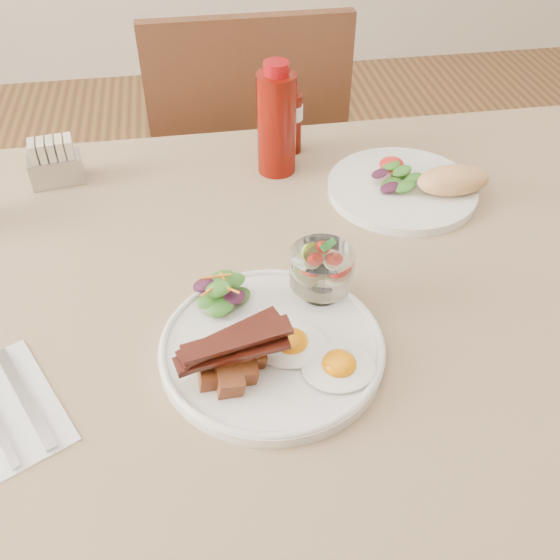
{
  "coord_description": "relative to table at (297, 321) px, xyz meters",
  "views": [
    {
      "loc": [
        -0.13,
        -0.65,
        1.34
      ],
      "look_at": [
        -0.04,
        -0.07,
        0.82
      ],
      "focal_mm": 40.0,
      "sensor_mm": 36.0,
      "label": 1
    }
  ],
  "objects": [
    {
      "name": "table",
      "position": [
        0.0,
        0.0,
        0.0
      ],
      "size": [
        1.33,
        0.88,
        0.75
      ],
      "color": "#58311B",
      "rests_on": "ground"
    },
    {
      "name": "chair_far",
      "position": [
        0.0,
        0.66,
        -0.14
      ],
      "size": [
        0.42,
        0.42,
        0.93
      ],
      "color": "#58311B",
      "rests_on": "ground"
    },
    {
      "name": "main_plate",
      "position": [
        -0.06,
        -0.13,
        0.1
      ],
      "size": [
        0.28,
        0.28,
        0.02
      ],
      "primitive_type": "cylinder",
      "color": "white",
      "rests_on": "table"
    },
    {
      "name": "fried_eggs",
      "position": [
        -0.01,
        -0.17,
        0.11
      ],
      "size": [
        0.15,
        0.13,
        0.02
      ],
      "rotation": [
        0.0,
        0.0,
        -0.1
      ],
      "color": "white",
      "rests_on": "main_plate"
    },
    {
      "name": "bacon_potato_pile",
      "position": [
        -0.11,
        -0.17,
        0.13
      ],
      "size": [
        0.14,
        0.09,
        0.06
      ],
      "rotation": [
        0.0,
        0.0,
        -0.23
      ],
      "color": "brown",
      "rests_on": "main_plate"
    },
    {
      "name": "side_salad",
      "position": [
        -0.11,
        -0.05,
        0.12
      ],
      "size": [
        0.08,
        0.08,
        0.04
      ],
      "rotation": [
        0.0,
        0.0,
        -0.41
      ],
      "color": "#225015",
      "rests_on": "main_plate"
    },
    {
      "name": "fruit_cup",
      "position": [
        0.02,
        -0.06,
        0.15
      ],
      "size": [
        0.08,
        0.08,
        0.09
      ],
      "rotation": [
        0.0,
        0.0,
        0.17
      ],
      "color": "white",
      "rests_on": "main_plate"
    },
    {
      "name": "second_plate",
      "position": [
        0.23,
        0.18,
        0.11
      ],
      "size": [
        0.26,
        0.25,
        0.06
      ],
      "rotation": [
        0.0,
        0.0,
        0.03
      ],
      "color": "white",
      "rests_on": "table"
    },
    {
      "name": "ketchup_bottle",
      "position": [
        0.02,
        0.29,
        0.18
      ],
      "size": [
        0.07,
        0.07,
        0.19
      ],
      "rotation": [
        0.0,
        0.0,
        0.08
      ],
      "color": "#5E0B05",
      "rests_on": "table"
    },
    {
      "name": "hot_sauce_bottle",
      "position": [
        0.05,
        0.35,
        0.15
      ],
      "size": [
        0.05,
        0.05,
        0.13
      ],
      "rotation": [
        0.0,
        0.0,
        0.34
      ],
      "color": "#5E0B05",
      "rests_on": "table"
    },
    {
      "name": "sugar_caddy",
      "position": [
        -0.36,
        0.31,
        0.12
      ],
      "size": [
        0.09,
        0.06,
        0.08
      ],
      "rotation": [
        0.0,
        0.0,
        0.14
      ],
      "color": "#AAAAAF",
      "rests_on": "table"
    },
    {
      "name": "napkin_cutlery",
      "position": [
        -0.37,
        -0.17,
        0.09
      ],
      "size": [
        0.17,
        0.21,
        0.01
      ],
      "rotation": [
        0.0,
        0.0,
        0.48
      ],
      "color": "white",
      "rests_on": "table"
    }
  ]
}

